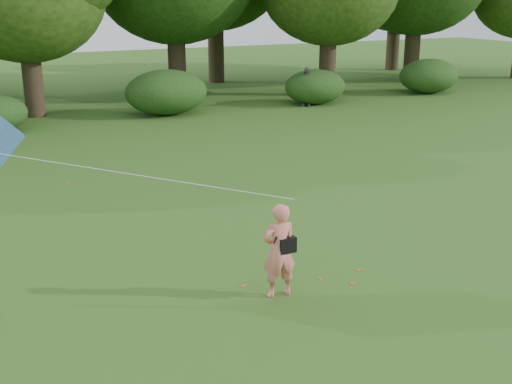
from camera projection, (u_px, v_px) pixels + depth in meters
name	position (u px, v px, depth m)	size (l,w,h in m)	color
ground	(355.00, 304.00, 10.54)	(100.00, 100.00, 0.00)	#265114
man_kite_flyer	(279.00, 251.00, 10.62)	(0.60, 0.39, 1.63)	#EE7970
bystander_right	(306.00, 87.00, 28.85)	(1.03, 0.43, 1.76)	#625E57
crossbody_bag	(286.00, 244.00, 10.61)	(0.43, 0.20, 0.68)	black
shrub_band	(78.00, 102.00, 24.98)	(39.15, 3.22, 1.88)	#264919
fallen_leaves	(208.00, 210.00, 15.11)	(10.66, 11.14, 0.01)	#915A27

